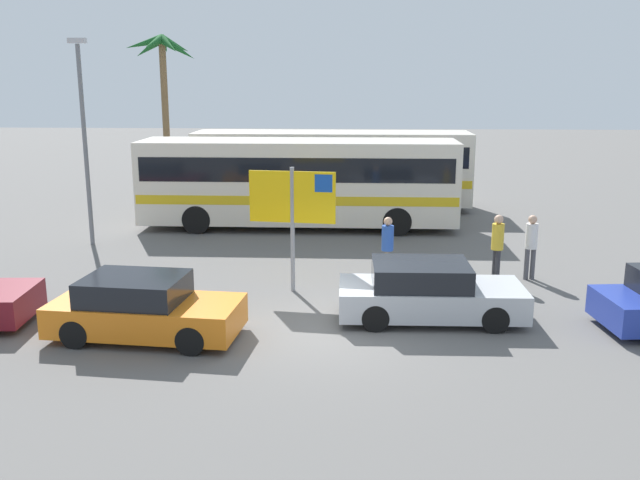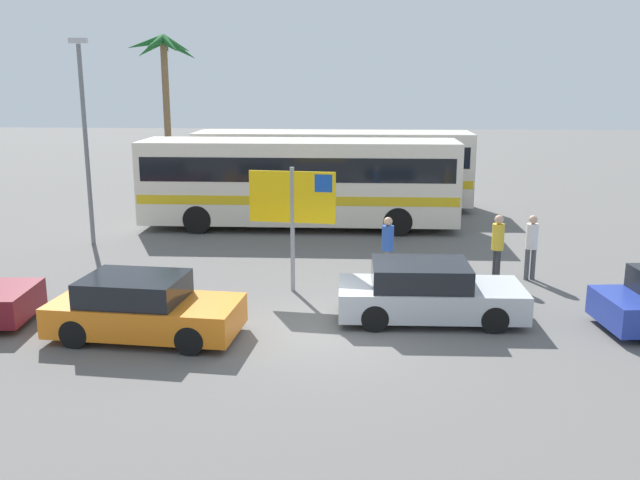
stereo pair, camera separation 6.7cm
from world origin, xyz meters
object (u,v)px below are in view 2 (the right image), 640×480
at_px(pedestrian_by_bus, 532,242).
at_px(car_orange, 143,308).
at_px(car_silver, 428,292).
at_px(pedestrian_near_sign, 388,244).
at_px(ferry_sign, 294,202).
at_px(bus_front_coach, 299,179).
at_px(bus_rear_coach, 333,166).
at_px(pedestrian_crossing_lot, 498,242).

bearing_deg(pedestrian_by_bus, car_orange, -76.09).
bearing_deg(car_orange, car_silver, 18.65).
bearing_deg(car_orange, pedestrian_by_bus, 32.95).
distance_m(pedestrian_near_sign, pedestrian_by_bus, 3.90).
bearing_deg(pedestrian_near_sign, ferry_sign, 31.10).
bearing_deg(bus_front_coach, car_silver, -69.11).
height_order(bus_rear_coach, pedestrian_crossing_lot, bus_rear_coach).
height_order(car_orange, pedestrian_near_sign, pedestrian_near_sign).
bearing_deg(pedestrian_crossing_lot, pedestrian_by_bus, 2.04).
height_order(pedestrian_near_sign, pedestrian_by_bus, pedestrian_by_bus).
xyz_separation_m(car_orange, pedestrian_near_sign, (5.31, 4.40, 0.41)).
relative_size(bus_rear_coach, pedestrian_by_bus, 6.35).
relative_size(ferry_sign, pedestrian_near_sign, 1.81).
xyz_separation_m(bus_front_coach, pedestrian_by_bus, (6.80, -6.36, -0.73)).
distance_m(ferry_sign, pedestrian_near_sign, 2.90).
xyz_separation_m(pedestrian_crossing_lot, pedestrian_by_bus, (0.95, 0.26, -0.03)).
bearing_deg(car_orange, pedestrian_near_sign, 45.15).
xyz_separation_m(bus_front_coach, car_silver, (3.70, -9.71, -1.15)).
height_order(car_orange, car_silver, same).
xyz_separation_m(bus_front_coach, car_orange, (-2.39, -11.13, -1.15)).
relative_size(bus_front_coach, pedestrian_by_bus, 6.35).
distance_m(ferry_sign, pedestrian_crossing_lot, 5.59).
height_order(ferry_sign, pedestrian_by_bus, ferry_sign).
relative_size(pedestrian_near_sign, pedestrian_by_bus, 0.99).
distance_m(car_orange, car_silver, 6.26).
bearing_deg(pedestrian_by_bus, bus_rear_coach, -164.44).
distance_m(bus_rear_coach, ferry_sign, 11.67).
bearing_deg(pedestrian_near_sign, car_orange, 48.42).
bearing_deg(pedestrian_crossing_lot, ferry_sign, 178.77).
bearing_deg(ferry_sign, car_silver, -24.97).
bearing_deg(car_orange, bus_front_coach, 83.36).
bearing_deg(pedestrian_crossing_lot, bus_rear_coach, 101.41).
height_order(ferry_sign, pedestrian_crossing_lot, ferry_sign).
bearing_deg(car_silver, pedestrian_crossing_lot, 54.52).
bearing_deg(bus_front_coach, ferry_sign, -86.22).
bearing_deg(car_silver, pedestrian_by_bus, 46.46).
relative_size(bus_front_coach, bus_rear_coach, 1.00).
height_order(ferry_sign, car_silver, ferry_sign).
xyz_separation_m(bus_rear_coach, pedestrian_crossing_lot, (4.77, -10.53, -0.70)).
bearing_deg(pedestrian_by_bus, bus_front_coach, -146.65).
distance_m(car_orange, pedestrian_by_bus, 10.36).
xyz_separation_m(bus_rear_coach, ferry_sign, (-0.56, -11.64, 0.54)).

